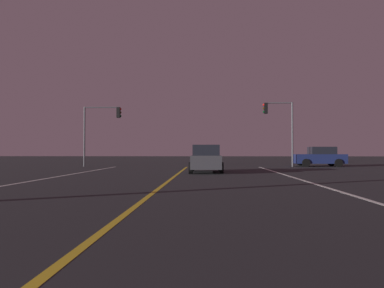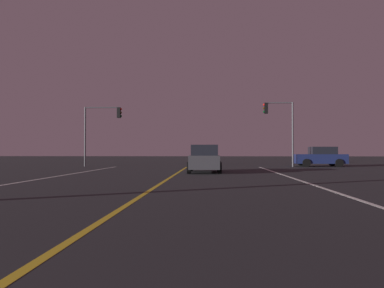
% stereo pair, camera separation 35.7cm
% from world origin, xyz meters
% --- Properties ---
extents(lane_edge_right, '(0.16, 38.87, 0.01)m').
position_xyz_m(lane_edge_right, '(6.02, 13.44, 0.00)').
color(lane_edge_right, silver).
rests_on(lane_edge_right, ground).
extents(lane_center_divider, '(0.16, 38.87, 0.01)m').
position_xyz_m(lane_center_divider, '(0.00, 13.44, 0.00)').
color(lane_center_divider, gold).
rests_on(lane_center_divider, ground).
extents(car_ahead_far, '(2.02, 4.30, 1.70)m').
position_xyz_m(car_ahead_far, '(1.64, 24.89, 0.82)').
color(car_ahead_far, black).
rests_on(car_ahead_far, ground).
extents(car_crossing_side, '(4.30, 2.02, 1.70)m').
position_xyz_m(car_crossing_side, '(11.45, 34.40, 0.82)').
color(car_crossing_side, black).
rests_on(car_crossing_side, ground).
extents(traffic_light_near_right, '(2.54, 0.36, 5.45)m').
position_xyz_m(traffic_light_near_right, '(7.72, 33.37, 4.02)').
color(traffic_light_near_right, '#4C4C51').
rests_on(traffic_light_near_right, ground).
extents(traffic_light_near_left, '(3.29, 0.36, 5.15)m').
position_xyz_m(traffic_light_near_left, '(-7.30, 33.37, 3.85)').
color(traffic_light_near_left, '#4C4C51').
rests_on(traffic_light_near_left, ground).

